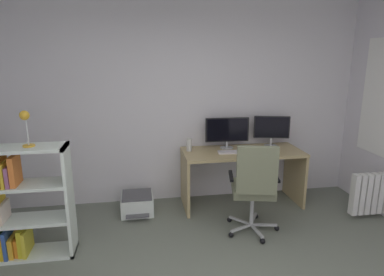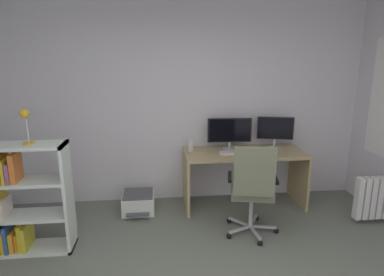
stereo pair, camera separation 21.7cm
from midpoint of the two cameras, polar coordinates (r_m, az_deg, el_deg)
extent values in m
cube|color=silver|center=(4.56, -0.20, 6.37)|extent=(4.93, 0.10, 2.78)
cube|color=tan|center=(4.47, 10.35, -2.53)|extent=(1.58, 0.67, 0.04)
cube|color=tan|center=(4.44, 0.43, -7.57)|extent=(0.04, 0.64, 0.72)
cube|color=tan|center=(4.86, 18.99, -6.45)|extent=(0.04, 0.64, 0.72)
cylinder|color=#B2B5B7|center=(4.57, 7.71, -1.75)|extent=(0.18, 0.18, 0.01)
cylinder|color=#B2B5B7|center=(4.55, 7.73, -1.10)|extent=(0.03, 0.03, 0.10)
cube|color=black|center=(4.51, 7.82, 1.34)|extent=(0.59, 0.06, 0.32)
cube|color=black|center=(4.49, 7.87, 1.28)|extent=(0.55, 0.03, 0.30)
cylinder|color=#B2B5B7|center=(4.76, 15.14, -1.49)|extent=(0.18, 0.18, 0.01)
cylinder|color=#B2B5B7|center=(4.74, 15.19, -0.72)|extent=(0.03, 0.03, 0.12)
cube|color=black|center=(4.70, 15.34, 1.65)|extent=(0.48, 0.15, 0.30)
cube|color=black|center=(4.67, 15.38, 1.59)|extent=(0.44, 0.11, 0.28)
cube|color=silver|center=(4.35, 8.39, -2.52)|extent=(0.35, 0.15, 0.02)
cube|color=black|center=(4.45, 11.94, -2.21)|extent=(0.07, 0.11, 0.03)
cylinder|color=silver|center=(4.41, 1.21, -1.15)|extent=(0.07, 0.07, 0.17)
cube|color=#B7BABC|center=(4.09, 13.63, -14.55)|extent=(0.30, 0.10, 0.02)
sphere|color=black|center=(4.13, 15.73, -15.02)|extent=(0.06, 0.06, 0.06)
cube|color=#B7BABC|center=(4.20, 11.95, -13.63)|extent=(0.18, 0.27, 0.02)
sphere|color=black|center=(4.35, 12.37, -13.23)|extent=(0.06, 0.06, 0.06)
cube|color=#B7BABC|center=(4.14, 9.64, -13.96)|extent=(0.22, 0.25, 0.02)
sphere|color=black|center=(4.23, 7.86, -13.86)|extent=(0.06, 0.06, 0.06)
cube|color=#B7BABC|center=(3.98, 9.77, -15.15)|extent=(0.29, 0.15, 0.02)
sphere|color=black|center=(3.92, 7.97, -16.26)|extent=(0.06, 0.06, 0.06)
cube|color=#B7BABC|center=(3.95, 12.34, -15.54)|extent=(0.06, 0.30, 0.02)
sphere|color=black|center=(3.85, 13.24, -17.10)|extent=(0.06, 0.06, 0.06)
cylinder|color=#B7BABC|center=(3.98, 11.61, -12.04)|extent=(0.04, 0.04, 0.40)
cube|color=#6C7055|center=(3.88, 11.79, -8.73)|extent=(0.55, 0.53, 0.10)
cube|color=#6C7055|center=(3.53, 12.40, -5.67)|extent=(0.43, 0.16, 0.52)
cube|color=black|center=(3.80, 8.11, -6.58)|extent=(0.11, 0.31, 0.03)
cube|color=black|center=(3.86, 15.64, -6.70)|extent=(0.11, 0.31, 0.03)
cube|color=silver|center=(3.67, -18.76, -9.56)|extent=(0.03, 0.32, 1.15)
cube|color=silver|center=(3.61, -25.84, -1.23)|extent=(0.86, 0.32, 0.03)
cube|color=silver|center=(4.03, -24.09, -16.78)|extent=(0.86, 0.32, 0.03)
cube|color=silver|center=(3.86, -24.65, -11.99)|extent=(0.79, 0.32, 0.03)
cube|color=silver|center=(3.72, -25.23, -6.79)|extent=(0.79, 0.32, 0.03)
cube|color=black|center=(4.07, -28.40, -14.75)|extent=(0.06, 0.28, 0.24)
cube|color=gold|center=(4.05, -27.75, -14.97)|extent=(0.03, 0.27, 0.22)
cube|color=#32529F|center=(4.01, -27.28, -14.64)|extent=(0.03, 0.28, 0.29)
cube|color=gold|center=(4.02, -26.59, -15.18)|extent=(0.04, 0.25, 0.21)
cube|color=orange|center=(4.02, -25.90, -15.24)|extent=(0.03, 0.24, 0.19)
cube|color=gold|center=(3.99, -25.40, -14.68)|extent=(0.04, 0.26, 0.28)
cube|color=gold|center=(3.97, -24.82, -14.89)|extent=(0.03, 0.28, 0.26)
cube|color=gold|center=(3.88, -28.47, -9.87)|extent=(0.03, 0.28, 0.27)
cube|color=beige|center=(3.89, -27.86, -10.37)|extent=(0.03, 0.25, 0.19)
cube|color=orange|center=(3.73, -28.27, -4.54)|extent=(0.05, 0.25, 0.28)
cube|color=gold|center=(3.73, -27.51, -4.73)|extent=(0.03, 0.29, 0.24)
cube|color=#905479|center=(3.71, -27.04, -5.13)|extent=(0.03, 0.24, 0.20)
cube|color=orange|center=(3.68, -26.44, -4.46)|extent=(0.05, 0.23, 0.29)
cylinder|color=gold|center=(3.58, -24.57, -0.83)|extent=(0.11, 0.11, 0.02)
cylinder|color=silver|center=(3.55, -24.79, 1.31)|extent=(0.01, 0.01, 0.26)
sphere|color=gold|center=(3.52, -25.15, 3.78)|extent=(0.09, 0.09, 0.09)
cube|color=silver|center=(4.48, -7.74, -10.93)|extent=(0.41, 0.40, 0.23)
cube|color=#4C4C51|center=(4.43, -7.79, -9.44)|extent=(0.38, 0.37, 0.02)
cube|color=#4C4C51|center=(4.29, -7.80, -12.84)|extent=(0.29, 0.10, 0.01)
cube|color=white|center=(4.57, 27.82, -9.17)|extent=(0.06, 0.10, 0.53)
cube|color=white|center=(4.62, 28.71, -9.05)|extent=(0.06, 0.10, 0.53)
cube|color=white|center=(4.67, 29.58, -8.93)|extent=(0.06, 0.10, 0.53)
cube|color=white|center=(4.72, 30.43, -8.81)|extent=(0.06, 0.10, 0.53)
camera|label=1|loc=(0.11, -88.43, 0.39)|focal=31.20mm
camera|label=2|loc=(0.11, 91.57, -0.39)|focal=31.20mm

